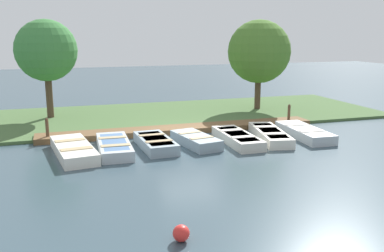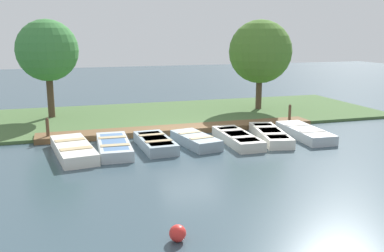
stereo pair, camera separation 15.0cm
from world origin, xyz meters
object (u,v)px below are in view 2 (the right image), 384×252
mooring_post_near (48,130)px  mooring_post_far (290,115)px  buoy (178,233)px  rowboat_3 (196,140)px  rowboat_4 (237,138)px  rowboat_5 (270,135)px  park_tree_left (260,52)px  rowboat_6 (305,132)px  rowboat_2 (155,143)px  rowboat_0 (73,149)px  park_tree_far_left (47,51)px  rowboat_1 (114,146)px

mooring_post_near → mooring_post_far: (0.00, 11.27, 0.00)m
mooring_post_near → buoy: bearing=16.1°
mooring_post_far → rowboat_3: bearing=-67.1°
rowboat_3 → rowboat_4: (0.14, 1.76, -0.01)m
rowboat_5 → mooring_post_near: (-2.36, -9.01, 0.31)m
rowboat_4 → buoy: 8.76m
rowboat_3 → park_tree_left: bearing=127.1°
rowboat_6 → mooring_post_near: bearing=-100.4°
rowboat_2 → park_tree_left: park_tree_left is taller
rowboat_0 → buoy: size_ratio=9.73×
rowboat_2 → rowboat_6: (0.16, 6.58, -0.00)m
rowboat_0 → park_tree_far_left: size_ratio=0.72×
rowboat_4 → rowboat_5: rowboat_5 is taller
rowboat_3 → rowboat_4: rowboat_3 is taller
rowboat_5 → mooring_post_near: size_ratio=3.57×
rowboat_1 → mooring_post_near: (-2.32, -2.43, 0.31)m
rowboat_2 → buoy: (7.68, -1.16, -0.03)m
rowboat_5 → mooring_post_far: 3.28m
rowboat_3 → park_tree_far_left: 9.69m
mooring_post_far → park_tree_far_left: (-4.81, -11.19, 3.03)m
rowboat_4 → rowboat_2: bearing=-92.5°
rowboat_3 → buoy: rowboat_3 is taller
rowboat_4 → park_tree_far_left: park_tree_far_left is taller
mooring_post_near → park_tree_far_left: (-4.81, 0.08, 3.03)m
mooring_post_near → rowboat_2: bearing=60.4°
rowboat_5 → mooring_post_far: (-2.36, 2.26, 0.31)m
rowboat_0 → rowboat_6: rowboat_0 is taller
rowboat_0 → park_tree_left: size_ratio=0.71×
rowboat_3 → park_tree_left: (-6.28, 5.79, 3.17)m
rowboat_3 → park_tree_left: park_tree_left is taller
rowboat_6 → mooring_post_far: mooring_post_far is taller
rowboat_0 → park_tree_left: park_tree_left is taller
rowboat_1 → rowboat_3: 3.26m
buoy → park_tree_left: bearing=148.3°
rowboat_4 → rowboat_1: bearing=-91.2°
mooring_post_far → rowboat_1: bearing=-75.3°
rowboat_1 → rowboat_3: size_ratio=1.20×
park_tree_far_left → park_tree_left: park_tree_left is taller
mooring_post_far → mooring_post_near: bearing=-90.0°
rowboat_0 → rowboat_5: size_ratio=1.01×
mooring_post_near → park_tree_far_left: bearing=179.0°
rowboat_5 → buoy: size_ratio=9.67×
rowboat_1 → rowboat_2: size_ratio=1.14×
park_tree_left → buoy: bearing=-31.7°
rowboat_1 → rowboat_4: rowboat_1 is taller
mooring_post_near → mooring_post_far: same height
rowboat_5 → park_tree_left: (-6.28, 2.46, 3.18)m
rowboat_0 → rowboat_2: 3.11m
rowboat_6 → rowboat_4: bearing=-86.7°
rowboat_4 → mooring_post_near: 7.86m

